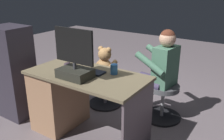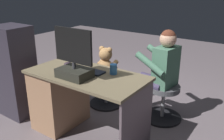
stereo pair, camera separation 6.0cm
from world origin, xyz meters
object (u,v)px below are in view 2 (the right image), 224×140
object	(u,v)px
keyboard	(86,70)
office_chair_teddy	(106,87)
teddy_bear	(106,62)
visitor_chair	(163,100)
tv_remote	(67,67)
monitor	(74,63)
cup	(113,69)
computer_mouse	(67,64)
desk	(66,95)
person	(159,67)

from	to	relation	value
keyboard	office_chair_teddy	world-z (taller)	keyboard
teddy_bear	visitor_chair	size ratio (longest dim) A/B	0.81
office_chair_teddy	teddy_bear	distance (m)	0.37
tv_remote	office_chair_teddy	size ratio (longest dim) A/B	0.32
monitor	cup	size ratio (longest dim) A/B	4.67
office_chair_teddy	monitor	bearing A→B (deg)	106.01
monitor	tv_remote	xyz separation A→B (m)	(0.26, -0.16, -0.14)
computer_mouse	desk	bearing A→B (deg)	107.27
computer_mouse	visitor_chair	xyz separation A→B (m)	(-0.90, -0.73, -0.50)
desk	computer_mouse	xyz separation A→B (m)	(0.03, -0.09, 0.36)
keyboard	computer_mouse	distance (m)	0.31
computer_mouse	cup	size ratio (longest dim) A/B	0.90
office_chair_teddy	teddy_bear	world-z (taller)	teddy_bear
keyboard	visitor_chair	xyz separation A→B (m)	(-0.59, -0.76, -0.50)
desk	monitor	distance (m)	0.60
monitor	person	distance (m)	1.09
desk	teddy_bear	bearing A→B (deg)	-94.49
monitor	cup	distance (m)	0.41
monitor	visitor_chair	size ratio (longest dim) A/B	1.03
computer_mouse	person	bearing A→B (deg)	-138.60
keyboard	computer_mouse	size ratio (longest dim) A/B	4.38
desk	computer_mouse	distance (m)	0.37
cup	visitor_chair	size ratio (longest dim) A/B	0.22
monitor	person	size ratio (longest dim) A/B	0.44
teddy_bear	computer_mouse	bearing A→B (deg)	82.47
tv_remote	visitor_chair	distance (m)	1.26
monitor	teddy_bear	bearing A→B (deg)	-74.21
keyboard	office_chair_teddy	bearing A→B (deg)	-71.13
monitor	teddy_bear	distance (m)	0.94
desk	tv_remote	bearing A→B (deg)	-160.16
tv_remote	person	size ratio (longest dim) A/B	0.13
computer_mouse	teddy_bear	size ratio (longest dim) A/B	0.24
cup	monitor	bearing A→B (deg)	48.26
cup	person	size ratio (longest dim) A/B	0.09
tv_remote	monitor	bearing A→B (deg)	131.57
keyboard	visitor_chair	size ratio (longest dim) A/B	0.87
desk	computer_mouse	size ratio (longest dim) A/B	13.41
keyboard	person	bearing A→B (deg)	-124.47
visitor_chair	person	xyz separation A→B (m)	(0.08, 0.01, 0.42)
desk	office_chair_teddy	distance (m)	0.73
desk	visitor_chair	size ratio (longest dim) A/B	2.66
keyboard	visitor_chair	bearing A→B (deg)	-128.03
desk	keyboard	bearing A→B (deg)	-167.25
monitor	keyboard	xyz separation A→B (m)	(0.02, -0.21, -0.14)
cup	person	bearing A→B (deg)	-108.72
tv_remote	office_chair_teddy	distance (m)	0.85
desk	keyboard	xyz separation A→B (m)	(-0.28, -0.06, 0.35)
monitor	teddy_bear	world-z (taller)	monitor
monitor	person	world-z (taller)	monitor
tv_remote	cup	bearing A→B (deg)	177.24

